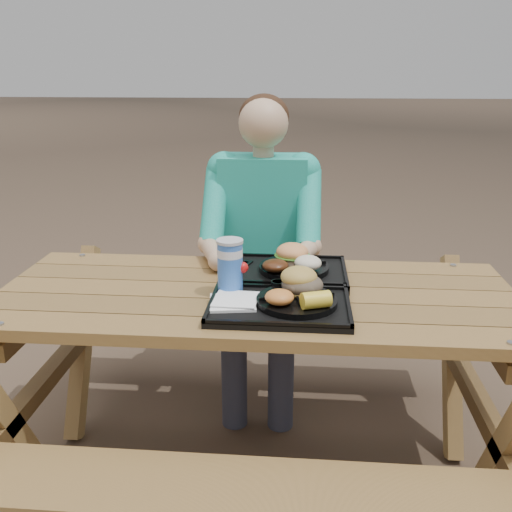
{
  "coord_description": "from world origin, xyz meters",
  "views": [
    {
      "loc": [
        0.15,
        -1.84,
        1.49
      ],
      "look_at": [
        0.0,
        0.0,
        0.88
      ],
      "focal_mm": 40.0,
      "sensor_mm": 36.0,
      "label": 1
    }
  ],
  "objects": [
    {
      "name": "diner",
      "position": [
        -0.02,
        0.61,
        0.64
      ],
      "size": [
        0.48,
        0.84,
        1.28
      ],
      "primitive_type": null,
      "color": "teal",
      "rests_on": "ground"
    },
    {
      "name": "potato_salad",
      "position": [
        0.18,
        0.12,
        0.82
      ],
      "size": [
        0.1,
        0.1,
        0.05
      ],
      "primitive_type": "ellipsoid",
      "color": "#ECE2C8",
      "rests_on": "plate_far"
    },
    {
      "name": "tray_near",
      "position": [
        0.09,
        -0.14,
        0.76
      ],
      "size": [
        0.45,
        0.35,
        0.02
      ],
      "primitive_type": "cube",
      "color": "black",
      "rests_on": "picnic_table"
    },
    {
      "name": "corn_cob",
      "position": [
        0.2,
        -0.22,
        0.82
      ],
      "size": [
        0.11,
        0.11,
        0.05
      ],
      "primitive_type": null,
      "rotation": [
        0.0,
        0.0,
        0.36
      ],
      "color": "yellow",
      "rests_on": "plate_near"
    },
    {
      "name": "plate_near",
      "position": [
        0.14,
        -0.15,
        0.78
      ],
      "size": [
        0.26,
        0.26,
        0.02
      ],
      "primitive_type": "cylinder",
      "color": "black",
      "rests_on": "tray_near"
    },
    {
      "name": "condiment_bbq",
      "position": [
        0.08,
        -0.03,
        0.79
      ],
      "size": [
        0.05,
        0.05,
        0.03
      ],
      "primitive_type": "cylinder",
      "color": "black",
      "rests_on": "tray_near"
    },
    {
      "name": "cutlery_far",
      "position": [
        -0.07,
        0.18,
        0.77
      ],
      "size": [
        0.08,
        0.17,
        0.01
      ],
      "primitive_type": "cube",
      "rotation": [
        0.0,
        0.0,
        -0.29
      ],
      "color": "black",
      "rests_on": "tray_far"
    },
    {
      "name": "mac_cheese",
      "position": [
        0.09,
        -0.2,
        0.81
      ],
      "size": [
        0.09,
        0.09,
        0.05
      ],
      "primitive_type": "ellipsoid",
      "color": "orange",
      "rests_on": "plate_near"
    },
    {
      "name": "picnic_table",
      "position": [
        0.0,
        0.0,
        0.38
      ],
      "size": [
        1.8,
        1.49,
        0.75
      ],
      "primitive_type": null,
      "color": "#999999",
      "rests_on": "ground"
    },
    {
      "name": "baked_beans",
      "position": [
        0.06,
        0.1,
        0.81
      ],
      "size": [
        0.1,
        0.1,
        0.04
      ],
      "primitive_type": "ellipsoid",
      "color": "#47210E",
      "rests_on": "plate_far"
    },
    {
      "name": "soda_cup",
      "position": [
        -0.08,
        -0.05,
        0.86
      ],
      "size": [
        0.08,
        0.08,
        0.17
      ],
      "primitive_type": "cylinder",
      "color": "blue",
      "rests_on": "tray_near"
    },
    {
      "name": "condiment_mustard",
      "position": [
        0.16,
        -0.01,
        0.79
      ],
      "size": [
        0.06,
        0.06,
        0.03
      ],
      "primitive_type": "cylinder",
      "color": "yellow",
      "rests_on": "tray_near"
    },
    {
      "name": "plate_far",
      "position": [
        0.13,
        0.17,
        0.78
      ],
      "size": [
        0.26,
        0.26,
        0.02
      ],
      "primitive_type": "cylinder",
      "color": "black",
      "rests_on": "tray_far"
    },
    {
      "name": "napkin_stack",
      "position": [
        -0.06,
        -0.16,
        0.78
      ],
      "size": [
        0.16,
        0.16,
        0.02
      ],
      "primitive_type": "cube",
      "rotation": [
        0.0,
        0.0,
        0.15
      ],
      "color": "white",
      "rests_on": "tray_near"
    },
    {
      "name": "burger",
      "position": [
        0.12,
        0.21,
        0.85
      ],
      "size": [
        0.12,
        0.12,
        0.11
      ],
      "primitive_type": null,
      "color": "#EF9554",
      "rests_on": "plate_far"
    },
    {
      "name": "tray_far",
      "position": [
        0.1,
        0.16,
        0.76
      ],
      "size": [
        0.45,
        0.35,
        0.02
      ],
      "primitive_type": "cube",
      "color": "black",
      "rests_on": "picnic_table"
    },
    {
      "name": "ground",
      "position": [
        0.0,
        0.0,
        0.0
      ],
      "size": [
        60.0,
        60.0,
        0.0
      ],
      "primitive_type": "plane",
      "color": "#999999",
      "rests_on": "ground"
    },
    {
      "name": "sandwich",
      "position": [
        0.16,
        -0.09,
        0.86
      ],
      "size": [
        0.13,
        0.13,
        0.13
      ],
      "primitive_type": null,
      "color": "#B99241",
      "rests_on": "plate_near"
    }
  ]
}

